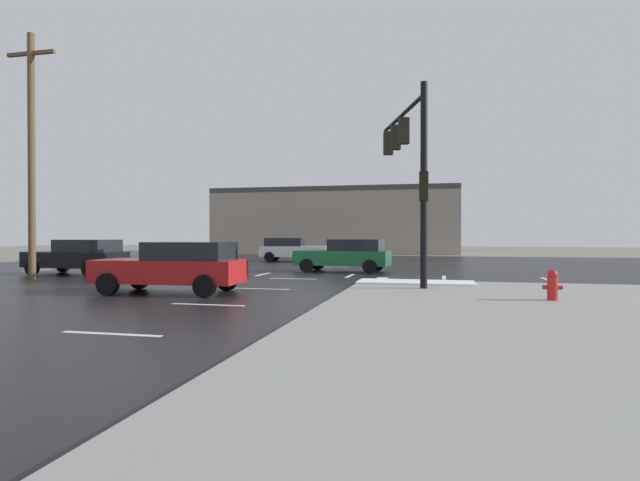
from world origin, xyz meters
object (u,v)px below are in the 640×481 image
sedan_black (79,256)px  sedan_white (292,249)px  sedan_green (346,255)px  traffic_signal_mast (409,155)px  utility_pole_mid (32,151)px  fire_hydrant (553,285)px  sedan_red (175,266)px

sedan_black → sedan_white: (6.21, 13.24, 0.00)m
sedan_black → sedan_green: same height
traffic_signal_mast → utility_pole_mid: size_ratio=0.65×
fire_hydrant → sedan_green: bearing=124.9°
sedan_red → utility_pole_mid: bearing=-24.1°
fire_hydrant → sedan_white: (-12.51, 19.27, 0.32)m
traffic_signal_mast → sedan_black: (-14.84, 2.03, -3.73)m
fire_hydrant → utility_pole_mid: bearing=169.6°
traffic_signal_mast → sedan_green: (-3.34, 6.35, -3.73)m
fire_hydrant → utility_pole_mid: utility_pole_mid is taller
sedan_red → sedan_white: bearing=-87.4°
traffic_signal_mast → sedan_white: traffic_signal_mast is taller
sedan_black → sedan_green: (11.49, 4.32, 0.00)m
utility_pole_mid → sedan_green: bearing=30.6°
sedan_white → sedan_red: (1.72, -18.99, 0.00)m
fire_hydrant → utility_pole_mid: (-18.85, 3.46, 4.64)m
sedan_black → sedan_red: 9.79m
sedan_green → sedan_white: bearing=-55.3°
sedan_green → sedan_red: 10.68m
traffic_signal_mast → sedan_red: bearing=100.2°
utility_pole_mid → sedan_red: bearing=-21.5°
fire_hydrant → sedan_black: 19.66m
fire_hydrant → sedan_black: sedan_black is taller
fire_hydrant → sedan_black: (-18.71, 6.03, 0.32)m
fire_hydrant → sedan_green: 12.62m
sedan_green → sedan_red: bearing=74.5°
traffic_signal_mast → sedan_white: (-8.63, 15.27, -3.73)m
sedan_white → sedan_green: 10.37m
sedan_green → sedan_black: bearing=24.6°
sedan_white → sedan_red: same height
traffic_signal_mast → utility_pole_mid: 15.00m
fire_hydrant → utility_pole_mid: size_ratio=0.08×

